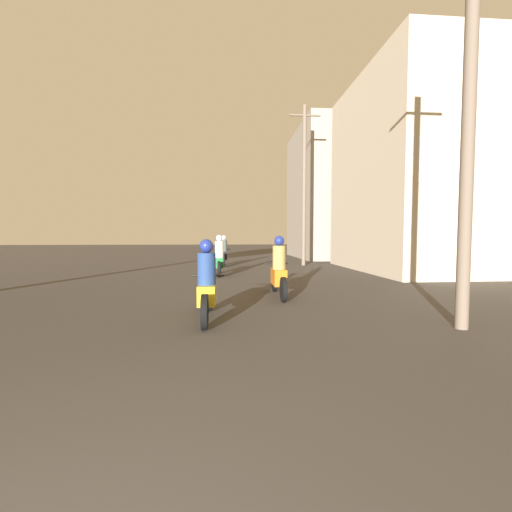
{
  "coord_description": "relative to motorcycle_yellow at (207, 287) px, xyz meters",
  "views": [
    {
      "loc": [
        0.85,
        -0.54,
        1.49
      ],
      "look_at": [
        2.38,
        17.39,
        0.44
      ],
      "focal_mm": 24.0,
      "sensor_mm": 36.0,
      "label": 1
    }
  ],
  "objects": [
    {
      "name": "motorcycle_green",
      "position": [
        0.07,
        6.95,
        0.04
      ],
      "size": [
        0.6,
        1.95,
        1.53
      ],
      "rotation": [
        0.0,
        0.0,
        -0.06
      ],
      "color": "black",
      "rests_on": "ground_plane"
    },
    {
      "name": "utility_pole_far",
      "position": [
        4.26,
        11.04,
        3.58
      ],
      "size": [
        1.6,
        0.2,
        8.0
      ],
      "color": "#6B5B4C",
      "rests_on": "ground_plane"
    },
    {
      "name": "utility_pole_near",
      "position": [
        4.11,
        -0.97,
        2.99
      ],
      "size": [
        1.6,
        0.2,
        6.83
      ],
      "color": "#6B5B4C",
      "rests_on": "ground_plane"
    },
    {
      "name": "building_right_far",
      "position": [
        7.7,
        17.38,
        3.82
      ],
      "size": [
        5.02,
        7.71,
        8.8
      ],
      "color": "gray",
      "rests_on": "ground_plane"
    },
    {
      "name": "motorcycle_orange",
      "position": [
        1.63,
        2.21,
        0.02
      ],
      "size": [
        0.6,
        2.06,
        1.49
      ],
      "rotation": [
        0.0,
        0.0,
        0.17
      ],
      "color": "black",
      "rests_on": "ground_plane"
    },
    {
      "name": "motorcycle_yellow",
      "position": [
        0.0,
        0.0,
        0.0
      ],
      "size": [
        0.6,
        1.94,
        1.43
      ],
      "rotation": [
        0.0,
        0.0,
        -0.03
      ],
      "color": "black",
      "rests_on": "ground_plane"
    },
    {
      "name": "building_right_near",
      "position": [
        8.09,
        8.2,
        3.57
      ],
      "size": [
        4.25,
        7.68,
        8.3
      ],
      "color": "beige",
      "rests_on": "ground_plane"
    },
    {
      "name": "motorcycle_black",
      "position": [
        0.21,
        11.07,
        0.03
      ],
      "size": [
        0.6,
        1.91,
        1.52
      ],
      "rotation": [
        0.0,
        0.0,
        -0.02
      ],
      "color": "black",
      "rests_on": "ground_plane"
    }
  ]
}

